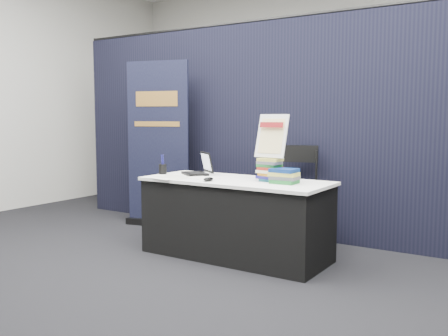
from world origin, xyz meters
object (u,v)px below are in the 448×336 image
book_stack_tall (270,170)px  info_sign (272,136)px  stacking_chair (289,191)px  laptop (197,169)px  pullup_banner (158,154)px  display_table (236,218)px  book_stack_short (285,176)px

book_stack_tall → info_sign: (-0.00, 0.03, 0.31)m
stacking_chair → laptop: bearing=-162.3°
laptop → pullup_banner: pullup_banner is taller
pullup_banner → book_stack_tall: bearing=-31.0°
display_table → book_stack_short: 0.68m
info_sign → stacking_chair: info_sign is taller
display_table → laptop: size_ratio=4.53×
book_stack_tall → pullup_banner: 1.93m
pullup_banner → display_table: bearing=-36.3°
laptop → book_stack_short: (1.07, -0.14, 0.01)m
book_stack_tall → book_stack_short: size_ratio=0.91×
display_table → stacking_chair: size_ratio=1.73×
book_stack_tall → pullup_banner: (-1.84, 0.58, 0.03)m
pullup_banner → book_stack_short: bearing=-31.0°
pullup_banner → stacking_chair: pullup_banner is taller
info_sign → stacking_chair: size_ratio=0.40×
laptop → stacking_chair: (0.79, 0.52, -0.23)m
book_stack_short → laptop: bearing=172.6°
display_table → info_sign: size_ratio=4.33×
book_stack_tall → info_sign: bearing=90.0°
display_table → info_sign: info_sign is taller
book_stack_tall → info_sign: 0.31m
laptop → book_stack_short: 1.08m
info_sign → pullup_banner: size_ratio=0.21×
book_stack_short → stacking_chair: 0.76m
info_sign → pullup_banner: pullup_banner is taller
book_stack_short → info_sign: info_sign is taller
book_stack_short → stacking_chair: stacking_chair is taller
laptop → book_stack_tall: 0.89m
display_table → book_stack_tall: size_ratio=8.41×
book_stack_short → stacking_chair: bearing=112.9°
book_stack_short → book_stack_tall: bearing=163.5°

